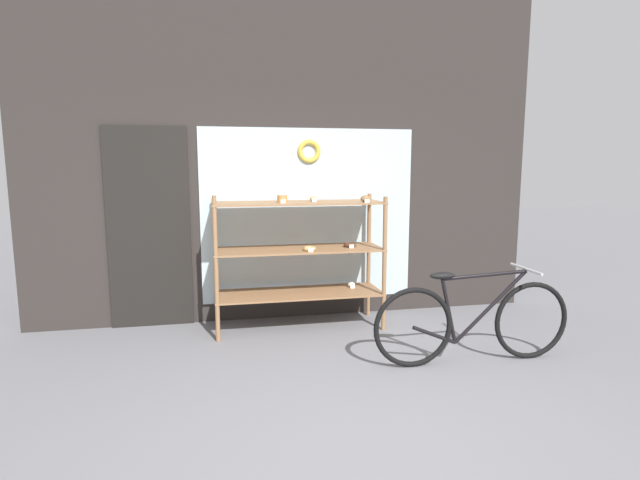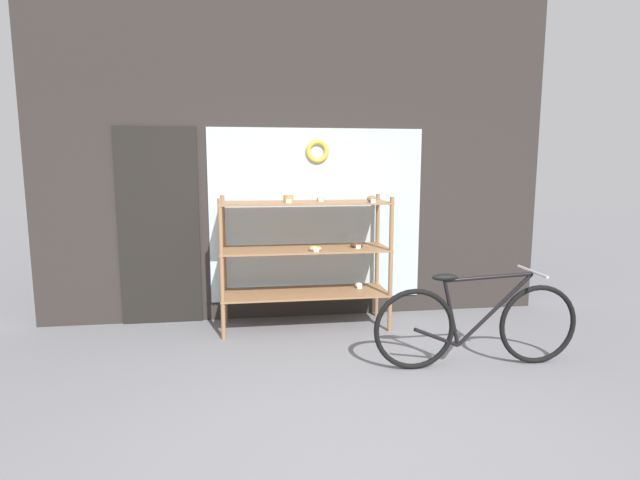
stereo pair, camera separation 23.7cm
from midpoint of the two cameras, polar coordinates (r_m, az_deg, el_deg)
name	(u,v)px [view 2 (the right image)]	position (r m, az deg, el deg)	size (l,w,h in m)	color
ground_plane	(343,436)	(3.40, 4.78, -21.45)	(30.00, 30.00, 0.00)	slate
storefront_facade	(295,143)	(5.53, -1.59, 10.98)	(5.61, 0.13, 3.99)	#2D2826
display_case	(306,250)	(5.18, -0.25, -1.13)	(1.73, 0.58, 1.40)	#8E6642
bicycle	(476,324)	(4.50, 18.92, -9.09)	(1.79, 0.46, 0.83)	black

